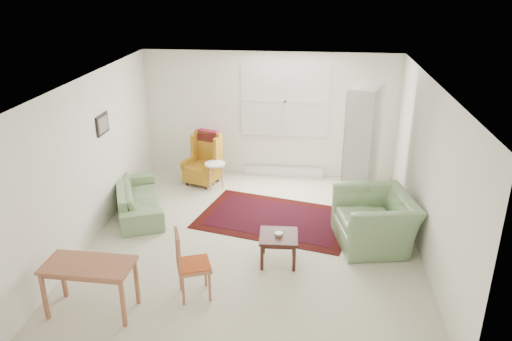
# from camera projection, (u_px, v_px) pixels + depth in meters

# --- Properties ---
(room) EXTENTS (5.04, 5.54, 2.51)m
(room) POSITION_uv_depth(u_px,v_px,m) (257.00, 160.00, 7.54)
(room) COLOR beige
(room) RESTS_ON ground
(rug) EXTENTS (2.83, 2.17, 0.03)m
(rug) POSITION_uv_depth(u_px,v_px,m) (275.00, 218.00, 8.46)
(rug) COLOR black
(rug) RESTS_ON ground
(sofa) EXTENTS (1.34, 1.92, 0.72)m
(sofa) POSITION_uv_depth(u_px,v_px,m) (138.00, 193.00, 8.58)
(sofa) COLOR #739563
(sofa) RESTS_ON ground
(armchair) EXTENTS (1.29, 1.41, 0.95)m
(armchair) POSITION_uv_depth(u_px,v_px,m) (375.00, 215.00, 7.55)
(armchair) COLOR #739563
(armchair) RESTS_ON ground
(wingback_chair) EXTENTS (0.78, 0.80, 1.03)m
(wingback_chair) POSITION_uv_depth(u_px,v_px,m) (202.00, 159.00, 9.68)
(wingback_chair) COLOR #B3791B
(wingback_chair) RESTS_ON ground
(coffee_table) EXTENTS (0.56, 0.56, 0.44)m
(coffee_table) POSITION_uv_depth(u_px,v_px,m) (278.00, 248.00, 7.15)
(coffee_table) COLOR #3B1812
(coffee_table) RESTS_ON ground
(stool) EXTENTS (0.41, 0.41, 0.52)m
(stool) POSITION_uv_depth(u_px,v_px,m) (215.00, 176.00, 9.56)
(stool) COLOR white
(stool) RESTS_ON ground
(cabinet) EXTENTS (0.71, 0.97, 2.18)m
(cabinet) POSITION_uv_depth(u_px,v_px,m) (363.00, 148.00, 8.55)
(cabinet) COLOR silver
(cabinet) RESTS_ON ground
(desk) EXTENTS (1.08, 0.56, 0.68)m
(desk) POSITION_uv_depth(u_px,v_px,m) (91.00, 287.00, 6.07)
(desk) COLOR #A76243
(desk) RESTS_ON ground
(desk_chair) EXTENTS (0.53, 0.53, 0.94)m
(desk_chair) POSITION_uv_depth(u_px,v_px,m) (194.00, 264.00, 6.31)
(desk_chair) COLOR #A76243
(desk_chair) RESTS_ON ground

